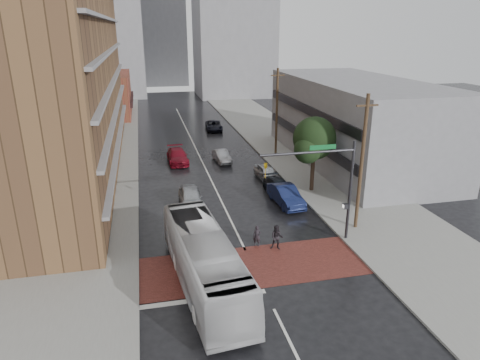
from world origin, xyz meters
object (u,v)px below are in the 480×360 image
car_parked_mid (279,187)px  car_travel_a (190,198)px  car_parked_near (286,196)px  car_travel_b (222,156)px  car_parked_far (267,173)px  transit_bus (205,261)px  pedestrian_a (257,236)px  suv_travel (214,126)px  car_travel_c (177,156)px  pedestrian_b (277,237)px

car_parked_mid → car_travel_a: bearing=-176.9°
car_parked_near → car_travel_a: bearing=166.0°
car_travel_b → car_parked_far: car_parked_far is taller
transit_bus → car_travel_b: bearing=71.6°
pedestrian_a → car_parked_near: car_parked_near is taller
car_travel_a → car_parked_near: size_ratio=0.96×
car_parked_near → car_parked_far: 6.45m
pedestrian_a → car_parked_mid: (4.46, 9.08, -0.10)m
car_parked_near → car_parked_mid: car_parked_near is taller
transit_bus → car_travel_b: (5.39, 23.80, -0.99)m
car_parked_near → car_parked_mid: 2.53m
suv_travel → car_parked_far: bearing=-81.2°
pedestrian_a → transit_bus: bearing=-114.0°
car_travel_a → car_parked_mid: car_travel_a is taller
suv_travel → car_parked_far: (1.53, -22.51, 0.04)m
car_parked_mid → car_parked_far: car_parked_far is taller
car_travel_b → car_parked_far: 7.54m
car_travel_a → car_travel_c: car_travel_a is taller
car_travel_b → car_parked_mid: 11.20m
pedestrian_b → car_parked_near: pedestrian_b is taller
transit_bus → pedestrian_b: (5.35, 3.28, -0.78)m
car_travel_b → car_parked_near: bearing=-81.9°
pedestrian_b → car_parked_near: size_ratio=0.36×
suv_travel → car_parked_near: bearing=-82.4°
car_travel_c → suv_travel: car_travel_c is taller
car_parked_mid → car_parked_near: bearing=-99.3°
car_travel_c → car_parked_far: 11.11m
car_travel_b → car_travel_c: (-4.84, 0.81, 0.10)m
pedestrian_a → car_travel_b: bearing=108.7°
pedestrian_a → suv_travel: bearing=107.5°
car_travel_c → suv_travel: size_ratio=1.05×
transit_bus → car_parked_near: 13.54m
suv_travel → car_parked_near: 28.98m
transit_bus → pedestrian_a: size_ratio=7.91×
transit_bus → car_parked_far: bearing=57.4°
transit_bus → car_travel_c: 24.63m
car_parked_near → car_parked_mid: (0.18, 2.52, -0.16)m
pedestrian_a → car_parked_far: size_ratio=0.35×
car_parked_far → car_parked_near: bearing=-96.2°
transit_bus → car_parked_near: (8.44, 10.56, -0.84)m
transit_bus → car_parked_near: transit_bus is taller
car_travel_a → suv_travel: 28.37m
transit_bus → car_parked_near: size_ratio=2.41×
car_parked_mid → transit_bus: bearing=-128.5°
pedestrian_b → suv_travel: pedestrian_b is taller
car_travel_c → pedestrian_b: bearing=-78.9°
suv_travel → car_parked_far: 22.56m
car_travel_b → car_parked_near: 13.59m
pedestrian_b → pedestrian_a: bearing=172.3°
pedestrian_a → car_parked_mid: bearing=86.1°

